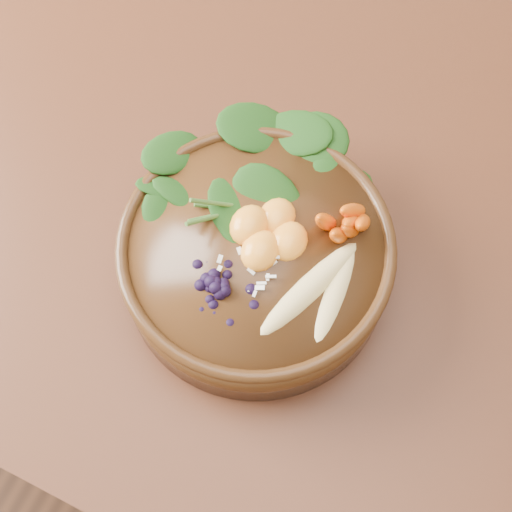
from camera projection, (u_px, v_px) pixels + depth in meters
ground at (270, 338)px, 1.50m from camera, size 4.00×4.00×0.00m
dining_table at (280, 179)px, 0.91m from camera, size 1.60×0.90×0.75m
stoneware_bowl at (256, 260)px, 0.72m from camera, size 0.33×0.33×0.07m
kale_heap at (260, 171)px, 0.69m from camera, size 0.21×0.20×0.04m
carrot_cluster at (346, 204)px, 0.66m from camera, size 0.07×0.07×0.07m
banana_halves at (323, 285)px, 0.65m from camera, size 0.08×0.15×0.03m
mandarin_cluster at (269, 227)px, 0.68m from camera, size 0.10×0.10×0.03m
blueberry_pile at (219, 280)px, 0.65m from camera, size 0.14×0.12×0.04m
coconut_flakes at (245, 258)px, 0.67m from camera, size 0.10×0.08×0.01m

